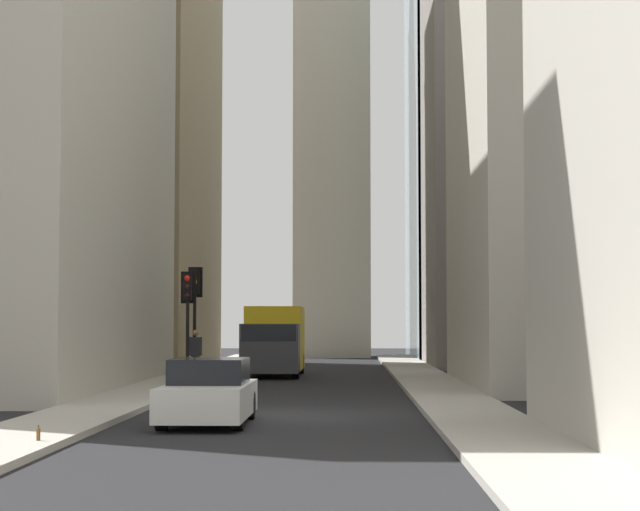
# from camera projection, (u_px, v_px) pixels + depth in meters

# --- Properties ---
(ground_plane) EXTENTS (135.00, 135.00, 0.00)m
(ground_plane) POSITION_uv_depth(u_px,v_px,m) (279.00, 416.00, 26.18)
(ground_plane) COLOR black
(sidewalk_right) EXTENTS (90.00, 2.20, 0.14)m
(sidewalk_right) POSITION_uv_depth(u_px,v_px,m) (90.00, 413.00, 26.30)
(sidewalk_right) COLOR #A8A399
(sidewalk_right) RESTS_ON ground_plane
(sidewalk_left) EXTENTS (90.00, 2.20, 0.14)m
(sidewalk_left) POSITION_uv_depth(u_px,v_px,m) (471.00, 413.00, 26.07)
(sidewalk_left) COLOR #A8A399
(sidewalk_left) RESTS_ON ground_plane
(building_left_midfar) EXTENTS (13.44, 10.50, 19.69)m
(building_left_midfar) POSITION_uv_depth(u_px,v_px,m) (607.00, 100.00, 38.37)
(building_left_midfar) COLOR #B7B2A5
(building_left_midfar) RESTS_ON ground_plane
(building_left_far) EXTENTS (12.00, 10.00, 27.39)m
(building_left_far) POSITION_uv_depth(u_px,v_px,m) (523.00, 97.00, 56.71)
(building_left_far) COLOR gray
(building_left_far) RESTS_ON ground_plane
(building_right_far) EXTENTS (16.03, 10.50, 30.67)m
(building_right_far) POSITION_uv_depth(u_px,v_px,m) (106.00, 62.00, 56.22)
(building_right_far) COLOR #9E8966
(building_right_far) RESTS_ON ground_plane
(church_spire) EXTENTS (5.30, 5.30, 38.87)m
(church_spire) POSITION_uv_depth(u_px,v_px,m) (332.00, 41.00, 71.70)
(church_spire) COLOR beige
(church_spire) RESTS_ON ground_plane
(delivery_truck) EXTENTS (6.46, 2.25, 2.84)m
(delivery_truck) POSITION_uv_depth(u_px,v_px,m) (274.00, 340.00, 45.50)
(delivery_truck) COLOR yellow
(delivery_truck) RESTS_ON ground_plane
(sedan_white) EXTENTS (4.30, 1.78, 1.42)m
(sedan_white) POSITION_uv_depth(u_px,v_px,m) (209.00, 394.00, 24.04)
(sedan_white) COLOR silver
(sedan_white) RESTS_ON ground_plane
(traffic_light_midblock) EXTENTS (0.43, 0.52, 4.06)m
(traffic_light_midblock) POSITION_uv_depth(u_px,v_px,m) (195.00, 297.00, 40.18)
(traffic_light_midblock) COLOR black
(traffic_light_midblock) RESTS_ON sidewalk_right
(traffic_light_far_junction) EXTENTS (0.43, 0.52, 3.81)m
(traffic_light_far_junction) POSITION_uv_depth(u_px,v_px,m) (188.00, 301.00, 38.08)
(traffic_light_far_junction) COLOR black
(traffic_light_far_junction) RESTS_ON sidewalk_right
(pedestrian) EXTENTS (0.26, 0.44, 1.80)m
(pedestrian) POSITION_uv_depth(u_px,v_px,m) (195.00, 353.00, 39.67)
(pedestrian) COLOR #473D33
(pedestrian) RESTS_ON sidewalk_right
(discarded_bottle) EXTENTS (0.07, 0.07, 0.27)m
(discarded_bottle) POSITION_uv_depth(u_px,v_px,m) (38.00, 434.00, 19.43)
(discarded_bottle) COLOR brown
(discarded_bottle) RESTS_ON sidewalk_right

